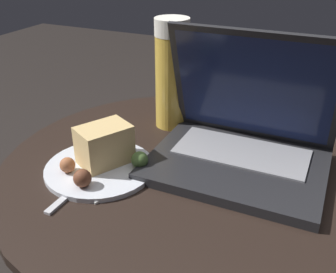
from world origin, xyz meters
TOP-DOWN VIEW (x-y plane):
  - table at (0.00, 0.00)m, footprint 0.70×0.70m
  - napkin at (-0.13, -0.08)m, footprint 0.21×0.19m
  - laptop at (0.09, 0.05)m, footprint 0.32×0.25m
  - beer_glass at (-0.10, 0.15)m, footprint 0.07×0.07m
  - snack_plate at (-0.13, -0.08)m, footprint 0.20×0.20m
  - fork at (-0.14, -0.13)m, footprint 0.02×0.18m

SIDE VIEW (x-z plane):
  - table at x=0.00m, z-range 0.14..0.69m
  - napkin at x=-0.13m, z-range 0.55..0.56m
  - fork at x=-0.14m, z-range 0.55..0.56m
  - snack_plate at x=-0.13m, z-range 0.54..0.62m
  - laptop at x=0.09m, z-range 0.48..0.73m
  - beer_glass at x=-0.10m, z-range 0.55..0.79m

